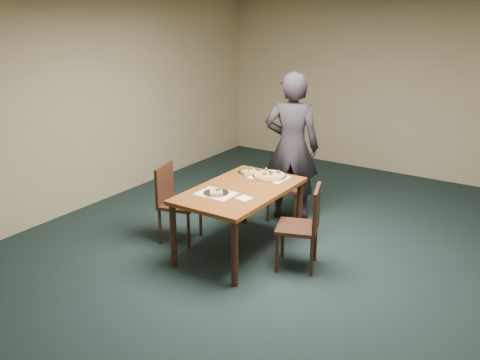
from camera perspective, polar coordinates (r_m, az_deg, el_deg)
The scene contains 13 objects.
ground at distance 5.81m, azimuth 2.88°, elevation -9.25°, with size 8.00×8.00×0.00m, color black.
room_shell at distance 5.22m, azimuth 3.19°, elevation 7.85°, with size 8.00×8.00×8.00m.
dining_table at distance 5.89m, azimuth 0.00°, elevation -1.77°, with size 0.90×1.50×0.75m.
chair_far at distance 6.91m, azimuth 5.24°, elevation 0.04°, with size 0.48×0.48×0.91m.
chair_left at distance 6.29m, azimuth -7.09°, elevation -1.96°, with size 0.51×0.51×0.91m.
chair_right at distance 5.62m, azimuth 6.95°, elevation -4.53°, with size 0.54×0.54×0.91m.
diner at distance 6.80m, azimuth 5.54°, elevation 3.53°, with size 0.69×0.45×1.90m, color black.
placemat_main at distance 6.25m, azimuth 3.16°, elevation 0.31°, with size 0.42×0.32×0.00m, color white.
placemat_near at distance 5.72m, azimuth -2.56°, elevation -1.45°, with size 0.40×0.30×0.00m, color white.
pizza_pan at distance 6.24m, azimuth 3.18°, elevation 0.52°, with size 0.40×0.40×0.07m.
slice_plate_near at distance 5.71m, azimuth -2.55°, elevation -1.33°, with size 0.28×0.28×0.06m.
slice_plate_far at distance 6.39m, azimuth 1.00°, elevation 0.87°, with size 0.28×0.28×0.06m.
napkin at distance 5.58m, azimuth 0.44°, elevation -1.95°, with size 0.14×0.14×0.01m, color white.
Camera 1 is at (2.57, -4.43, 2.73)m, focal length 40.00 mm.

